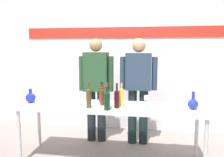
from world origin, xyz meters
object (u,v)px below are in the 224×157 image
Objects in this scene: decanter_blue_right at (193,104)px; wine_glass_left_1 at (49,99)px; wine_glass_left_4 at (43,95)px; wine_glass_right_4 at (177,101)px; wine_bottle_6 at (107,100)px; presenter_right at (138,84)px; wine_bottle_4 at (101,93)px; wine_glass_left_0 at (63,95)px; wine_glass_left_3 at (79,97)px; wine_bottle_3 at (121,96)px; wine_bottle_1 at (102,96)px; wine_glass_right_1 at (175,95)px; display_table at (110,110)px; wine_glass_right_0 at (147,98)px; wine_glass_left_2 at (62,92)px; wine_bottle_5 at (117,98)px; wine_glass_right_3 at (170,99)px; decanter_blue_left at (31,98)px; wine_bottle_0 at (89,97)px; wine_bottle_2 at (107,97)px; presenter_left at (96,84)px; wine_glass_right_2 at (176,99)px.

decanter_blue_right is 1.90m from wine_glass_left_1.
wine_glass_left_4 is 1.84m from wine_glass_right_4.
wine_bottle_6 is at bearing -165.97° from wine_glass_right_4.
wine_bottle_4 is (-0.51, -0.45, -0.08)m from presenter_right.
wine_glass_left_0 reaches higher than wine_glass_right_4.
wine_bottle_3 is at bearing 4.11° from wine_glass_left_3.
wine_bottle_1 is at bearing 1.68° from wine_glass_left_4.
wine_glass_right_1 is (0.53, -0.37, -0.09)m from presenter_right.
wine_glass_right_0 reaches higher than display_table.
wine_glass_right_4 is (1.84, -0.00, -0.02)m from wine_glass_left_4.
wine_glass_left_2 reaches higher than wine_glass_left_0.
wine_bottle_3 is 1.12m from wine_glass_left_4.
display_table is 8.37× the size of wine_bottle_4.
wine_glass_right_3 is at bearing 11.70° from wine_bottle_5.
wine_glass_right_4 is at bearing -1.61° from wine_bottle_1.
decanter_blue_left is 0.64× the size of wine_bottle_3.
wine_bottle_0 is 2.25× the size of wine_glass_left_3.
wine_glass_right_4 is at bearing 7.59° from wine_bottle_0.
wine_glass_left_3 is at bearing -138.34° from wine_bottle_4.
wine_glass_right_0 is at bearing 22.85° from wine_bottle_2.
wine_glass_left_0 is at bearing -124.03° from presenter_left.
decanter_blue_left is at bearing 177.68° from wine_glass_left_3.
wine_glass_left_2 is (-0.62, 0.05, -0.01)m from wine_bottle_4.
wine_bottle_0 is at bearing -158.82° from wine_glass_right_1.
wine_bottle_1 is 0.16m from wine_bottle_2.
wine_glass_left_2 is 1.67m from wine_glass_right_2.
wine_bottle_0 reaches higher than wine_bottle_2.
wine_bottle_1 is 0.99m from wine_glass_right_2.
wine_glass_right_3 is (0.96, -0.16, -0.02)m from wine_bottle_4.
wine_bottle_0 is at bearing 164.55° from wine_bottle_6.
wine_glass_left_1 is at bearing -145.52° from presenter_right.
wine_bottle_1 is 0.91m from wine_glass_right_3.
wine_bottle_0 is at bearing -172.41° from wine_glass_right_4.
wine_glass_left_0 is at bearing 176.50° from decanter_blue_right.
wine_glass_right_1 is (1.66, 0.04, 0.00)m from wine_glass_left_2.
presenter_left is at bearing 180.00° from presenter_right.
wine_glass_right_3 is at bearing -53.54° from presenter_right.
wine_glass_right_0 is at bearing 33.85° from wine_bottle_6.
presenter_right is at bearing 133.74° from wine_glass_right_2.
wine_glass_right_1 is (0.39, 0.18, 0.01)m from wine_glass_right_0.
wine_glass_left_1 is at bearing -173.45° from wine_glass_right_3.
wine_bottle_3 is at bearing -6.40° from wine_glass_left_0.
decanter_blue_right is at bearing -9.21° from wine_glass_right_3.
wine_bottle_1 is at bearing -176.04° from wine_glass_right_2.
wine_glass_left_3 is 1.09× the size of wine_glass_right_0.
presenter_left reaches higher than wine_bottle_6.
wine_glass_left_4 is 1.20× the size of wine_glass_right_4.
decanter_blue_left is 0.38m from wine_glass_left_1.
wine_bottle_3 is at bearing -163.74° from wine_glass_right_0.
wine_bottle_4 is 0.36m from wine_glass_left_3.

